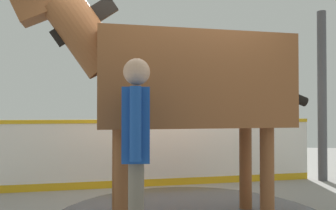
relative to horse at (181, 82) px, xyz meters
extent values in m
cube|color=white|center=(0.47, -1.77, -1.08)|extent=(5.24, 1.83, 1.06)
cube|color=gold|center=(0.47, -1.77, -0.51)|extent=(5.24, 1.85, 0.06)
cube|color=gold|center=(0.47, -1.77, -1.55)|extent=(5.24, 1.83, 0.12)
cylinder|color=#4C4C51|center=(-2.39, -2.53, -0.06)|extent=(0.16, 0.16, 3.10)
cube|color=brown|center=(-0.11, -0.04, -0.01)|extent=(2.37, 1.67, 1.03)
cylinder|color=brown|center=(0.57, 0.49, -1.07)|extent=(0.16, 0.16, 1.08)
cylinder|color=brown|center=(0.75, -0.04, -1.07)|extent=(0.16, 0.16, 1.08)
cylinder|color=brown|center=(-0.98, -0.03, -1.07)|extent=(0.16, 0.16, 1.08)
cylinder|color=brown|center=(-0.80, -0.57, -1.07)|extent=(0.16, 0.16, 1.08)
cylinder|color=brown|center=(1.04, 0.35, 0.50)|extent=(0.98, 0.72, 0.97)
cube|color=black|center=(1.04, 0.35, 0.65)|extent=(0.72, 0.30, 0.60)
cube|color=brown|center=(1.48, 0.50, 0.85)|extent=(0.71, 0.47, 0.56)
cylinder|color=black|center=(-1.23, -0.42, -0.11)|extent=(0.70, 0.34, 0.35)
cylinder|color=slate|center=(0.31, 0.99, -1.01)|extent=(0.13, 0.13, 0.51)
cylinder|color=slate|center=(0.27, 1.21, -1.01)|extent=(0.13, 0.13, 0.51)
cube|color=#19479E|center=(0.29, 1.10, -0.46)|extent=(0.31, 0.53, 0.60)
cylinder|color=#19479E|center=(0.34, 0.81, -0.44)|extent=(0.09, 0.09, 0.57)
cylinder|color=#19479E|center=(0.24, 1.39, -0.44)|extent=(0.09, 0.09, 0.57)
sphere|color=tan|center=(0.29, 1.10, -0.01)|extent=(0.23, 0.23, 0.23)
camera|label=1|loc=(-0.32, 3.90, -0.35)|focal=35.88mm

